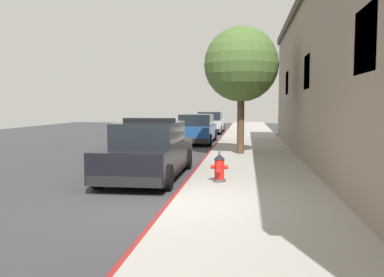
{
  "coord_description": "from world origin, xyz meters",
  "views": [
    {
      "loc": [
        1.46,
        -7.95,
        2.03
      ],
      "look_at": [
        -0.24,
        4.78,
        1.0
      ],
      "focal_mm": 38.4,
      "sensor_mm": 36.0,
      "label": 1
    }
  ],
  "objects_px": {
    "street_tree": "(241,65)",
    "fire_hydrant": "(219,168)",
    "parked_car_silver_ahead": "(196,129)",
    "parked_car_dark_far": "(210,123)",
    "police_cruiser": "(149,151)"
  },
  "relations": [
    {
      "from": "parked_car_silver_ahead",
      "to": "parked_car_dark_far",
      "type": "relative_size",
      "value": 1.0
    },
    {
      "from": "street_tree",
      "to": "fire_hydrant",
      "type": "bearing_deg",
      "value": -93.97
    },
    {
      "from": "parked_car_dark_far",
      "to": "fire_hydrant",
      "type": "height_order",
      "value": "parked_car_dark_far"
    },
    {
      "from": "fire_hydrant",
      "to": "police_cruiser",
      "type": "bearing_deg",
      "value": 151.0
    },
    {
      "from": "parked_car_dark_far",
      "to": "fire_hydrant",
      "type": "xyz_separation_m",
      "value": [
        2.02,
        -20.26,
        -0.25
      ]
    },
    {
      "from": "street_tree",
      "to": "parked_car_silver_ahead",
      "type": "bearing_deg",
      "value": 113.07
    },
    {
      "from": "police_cruiser",
      "to": "parked_car_dark_far",
      "type": "distance_m",
      "value": 19.12
    },
    {
      "from": "parked_car_silver_ahead",
      "to": "fire_hydrant",
      "type": "xyz_separation_m",
      "value": [
        2.04,
        -11.94,
        -0.25
      ]
    },
    {
      "from": "parked_car_silver_ahead",
      "to": "parked_car_dark_far",
      "type": "distance_m",
      "value": 8.32
    },
    {
      "from": "parked_car_dark_far",
      "to": "street_tree",
      "type": "xyz_separation_m",
      "value": [
        2.45,
        -14.11,
        2.88
      ]
    },
    {
      "from": "fire_hydrant",
      "to": "parked_car_dark_far",
      "type": "bearing_deg",
      "value": 95.69
    },
    {
      "from": "parked_car_dark_far",
      "to": "police_cruiser",
      "type": "bearing_deg",
      "value": -90.15
    },
    {
      "from": "parked_car_silver_ahead",
      "to": "street_tree",
      "type": "xyz_separation_m",
      "value": [
        2.46,
        -5.78,
        2.88
      ]
    },
    {
      "from": "police_cruiser",
      "to": "fire_hydrant",
      "type": "relative_size",
      "value": 6.37
    },
    {
      "from": "police_cruiser",
      "to": "street_tree",
      "type": "relative_size",
      "value": 0.98
    }
  ]
}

